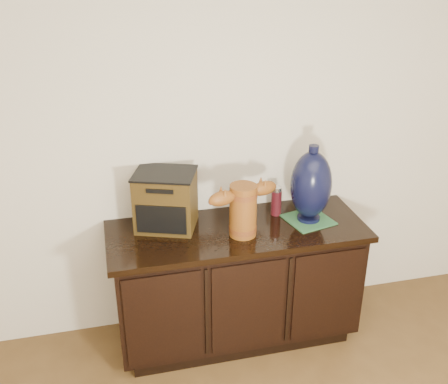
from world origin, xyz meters
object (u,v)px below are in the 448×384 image
object	(u,v)px
terracotta_vessel	(243,207)
spray_can	(276,201)
tv_radio	(166,200)
lamp_base	(311,185)
sideboard	(237,283)

from	to	relation	value
terracotta_vessel	spray_can	world-z (taller)	terracotta_vessel
tv_radio	lamp_base	distance (m)	0.82
spray_can	terracotta_vessel	bearing A→B (deg)	-143.96
terracotta_vessel	lamp_base	size ratio (longest dim) A/B	0.92
lamp_base	spray_can	bearing A→B (deg)	144.21
tv_radio	lamp_base	size ratio (longest dim) A/B	0.88
sideboard	lamp_base	size ratio (longest dim) A/B	3.22
sideboard	spray_can	world-z (taller)	spray_can
tv_radio	lamp_base	world-z (taller)	lamp_base
terracotta_vessel	tv_radio	bearing A→B (deg)	138.42
terracotta_vessel	lamp_base	world-z (taller)	lamp_base
terracotta_vessel	tv_radio	size ratio (longest dim) A/B	1.05
terracotta_vessel	lamp_base	distance (m)	0.42
sideboard	tv_radio	bearing A→B (deg)	162.38
terracotta_vessel	spray_can	size ratio (longest dim) A/B	2.37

